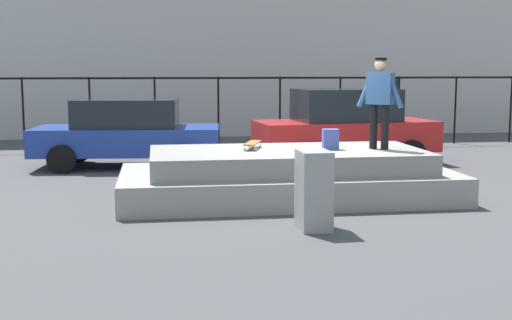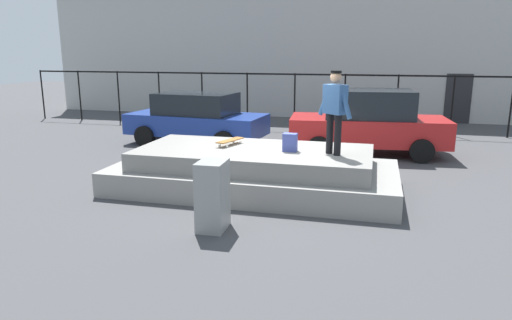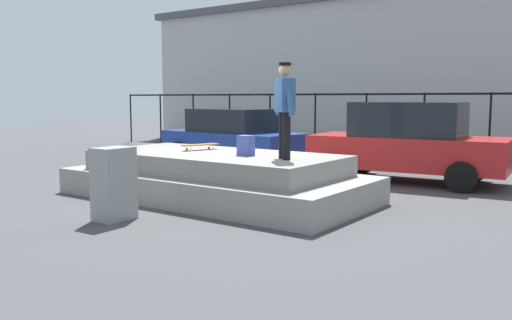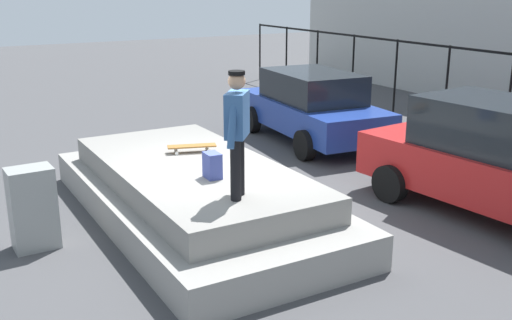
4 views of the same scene
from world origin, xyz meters
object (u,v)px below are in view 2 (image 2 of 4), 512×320
object	(u,v)px
skateboard	(230,141)
utility_box	(212,196)
car_blue_sedan_near	(197,118)
car_red_sedan_mid	(368,122)
backpack	(290,142)
skateboarder	(335,107)

from	to	relation	value
skateboard	utility_box	distance (m)	2.72
car_blue_sedan_near	car_red_sedan_mid	size ratio (longest dim) A/B	0.99
utility_box	car_blue_sedan_near	bearing A→B (deg)	111.75
car_blue_sedan_near	backpack	bearing A→B (deg)	-49.19
skateboarder	skateboard	xyz separation A→B (m)	(-2.27, 0.37, -0.85)
skateboard	utility_box	size ratio (longest dim) A/B	0.70
skateboard	car_blue_sedan_near	bearing A→B (deg)	120.51
car_blue_sedan_near	utility_box	distance (m)	7.36
backpack	car_red_sedan_mid	distance (m)	4.48
backpack	car_red_sedan_mid	size ratio (longest dim) A/B	0.08
utility_box	backpack	bearing A→B (deg)	68.08
skateboard	car_blue_sedan_near	world-z (taller)	car_blue_sedan_near
skateboarder	utility_box	size ratio (longest dim) A/B	1.42
skateboard	car_blue_sedan_near	distance (m)	4.77
skateboarder	car_blue_sedan_near	size ratio (longest dim) A/B	0.37
backpack	utility_box	xyz separation A→B (m)	(-0.85, -2.34, -0.49)
car_blue_sedan_near	skateboard	bearing A→B (deg)	-59.49
skateboarder	car_blue_sedan_near	distance (m)	6.56
skateboarder	backpack	xyz separation A→B (m)	(-0.89, 0.07, -0.77)
skateboard	backpack	world-z (taller)	backpack
skateboard	car_blue_sedan_near	size ratio (longest dim) A/B	0.18
car_red_sedan_mid	skateboard	bearing A→B (deg)	-126.13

